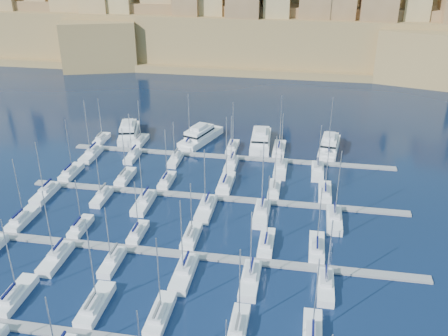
% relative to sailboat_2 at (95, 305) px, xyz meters
% --- Properties ---
extents(ground, '(600.00, 600.00, 0.00)m').
position_rel_sailboat_2_xyz_m(ground, '(11.24, 28.14, -0.77)').
color(ground, black).
rests_on(ground, ground).
extents(pontoon_mid_near, '(84.00, 2.00, 0.40)m').
position_rel_sailboat_2_xyz_m(pontoon_mid_near, '(11.24, 16.14, -0.57)').
color(pontoon_mid_near, slate).
rests_on(pontoon_mid_near, ground).
extents(pontoon_mid_far, '(84.00, 2.00, 0.40)m').
position_rel_sailboat_2_xyz_m(pontoon_mid_far, '(11.24, 38.14, -0.57)').
color(pontoon_mid_far, slate).
rests_on(pontoon_mid_far, ground).
extents(pontoon_far, '(84.00, 2.00, 0.40)m').
position_rel_sailboat_2_xyz_m(pontoon_far, '(11.24, 60.14, -0.57)').
color(pontoon_far, slate).
rests_on(pontoon_far, ground).
extents(sailboat_1, '(2.90, 9.66, 14.91)m').
position_rel_sailboat_2_xyz_m(sailboat_1, '(-13.46, -0.15, -0.01)').
color(sailboat_1, white).
rests_on(sailboat_1, ground).
extents(sailboat_2, '(2.99, 9.97, 15.73)m').
position_rel_sailboat_2_xyz_m(sailboat_2, '(0.00, 0.00, 0.00)').
color(sailboat_2, white).
rests_on(sailboat_2, ground).
extents(sailboat_3, '(2.80, 9.32, 14.44)m').
position_rel_sailboat_2_xyz_m(sailboat_3, '(10.58, -0.32, -0.02)').
color(sailboat_3, white).
rests_on(sailboat_3, ground).
extents(sailboat_4, '(2.55, 8.50, 14.25)m').
position_rel_sailboat_2_xyz_m(sailboat_4, '(22.70, -0.72, -0.02)').
color(sailboat_4, white).
rests_on(sailboat_4, ground).
extents(sailboat_5, '(2.75, 9.15, 13.80)m').
position_rel_sailboat_2_xyz_m(sailboat_5, '(33.45, -0.40, -0.02)').
color(sailboat_5, white).
rests_on(sailboat_5, ground).
extents(sailboat_12, '(2.77, 9.22, 14.13)m').
position_rel_sailboat_2_xyz_m(sailboat_12, '(-24.76, 21.64, -0.02)').
color(sailboat_12, white).
rests_on(sailboat_12, ground).
extents(sailboat_13, '(2.34, 7.81, 11.06)m').
position_rel_sailboat_2_xyz_m(sailboat_13, '(-11.96, 20.94, -0.06)').
color(sailboat_13, white).
rests_on(sailboat_13, ground).
extents(sailboat_14, '(2.29, 7.62, 11.83)m').
position_rel_sailboat_2_xyz_m(sailboat_14, '(-0.15, 20.85, -0.05)').
color(sailboat_14, white).
rests_on(sailboat_14, ground).
extents(sailboat_15, '(2.61, 8.70, 12.08)m').
position_rel_sailboat_2_xyz_m(sailboat_15, '(10.36, 21.38, -0.04)').
color(sailboat_15, white).
rests_on(sailboat_15, ground).
extents(sailboat_16, '(2.68, 8.94, 14.78)m').
position_rel_sailboat_2_xyz_m(sailboat_16, '(24.68, 21.50, -0.02)').
color(sailboat_16, white).
rests_on(sailboat_16, ground).
extents(sailboat_17, '(2.78, 9.27, 13.19)m').
position_rel_sailboat_2_xyz_m(sailboat_17, '(33.94, 21.66, -0.03)').
color(sailboat_17, white).
rests_on(sailboat_17, ground).
extents(sailboat_19, '(2.86, 9.54, 14.84)m').
position_rel_sailboat_2_xyz_m(sailboat_19, '(-11.84, 10.49, -0.01)').
color(sailboat_19, white).
rests_on(sailboat_19, ground).
extents(sailboat_20, '(2.46, 8.21, 12.28)m').
position_rel_sailboat_2_xyz_m(sailboat_20, '(-1.53, 11.14, -0.04)').
color(sailboat_20, white).
rests_on(sailboat_20, ground).
extents(sailboat_21, '(3.06, 10.21, 15.55)m').
position_rel_sailboat_2_xyz_m(sailboat_21, '(11.75, 10.16, 0.00)').
color(sailboat_21, white).
rests_on(sailboat_21, ground).
extents(sailboat_22, '(2.95, 9.84, 14.45)m').
position_rel_sailboat_2_xyz_m(sailboat_22, '(23.08, 10.34, -0.01)').
color(sailboat_22, white).
rests_on(sailboat_22, ground).
extents(sailboat_23, '(2.69, 8.97, 13.98)m').
position_rel_sailboat_2_xyz_m(sailboat_23, '(35.44, 10.77, -0.02)').
color(sailboat_23, white).
rests_on(sailboat_23, ground).
extents(sailboat_24, '(2.72, 9.05, 14.41)m').
position_rel_sailboat_2_xyz_m(sailboat_24, '(-24.61, 43.55, -0.02)').
color(sailboat_24, white).
rests_on(sailboat_24, ground).
extents(sailboat_25, '(2.60, 8.67, 13.22)m').
position_rel_sailboat_2_xyz_m(sailboat_25, '(-10.86, 43.36, -0.03)').
color(sailboat_25, white).
rests_on(sailboat_25, ground).
extents(sailboat_26, '(2.48, 8.26, 13.56)m').
position_rel_sailboat_2_xyz_m(sailboat_26, '(-0.66, 43.16, -0.03)').
color(sailboat_26, white).
rests_on(sailboat_26, ground).
extents(sailboat_27, '(3.05, 10.17, 17.02)m').
position_rel_sailboat_2_xyz_m(sailboat_27, '(13.16, 44.10, 0.01)').
color(sailboat_27, white).
rests_on(sailboat_27, ground).
extents(sailboat_28, '(2.52, 8.40, 13.70)m').
position_rel_sailboat_2_xyz_m(sailboat_28, '(24.38, 43.23, -0.03)').
color(sailboat_28, white).
rests_on(sailboat_28, ground).
extents(sailboat_29, '(2.78, 9.27, 14.07)m').
position_rel_sailboat_2_xyz_m(sailboat_29, '(35.61, 43.66, -0.02)').
color(sailboat_29, white).
rests_on(sailboat_29, ground).
extents(sailboat_30, '(2.78, 9.28, 13.52)m').
position_rel_sailboat_2_xyz_m(sailboat_30, '(-25.52, 32.61, -0.02)').
color(sailboat_30, white).
rests_on(sailboat_30, ground).
extents(sailboat_31, '(2.38, 7.93, 11.51)m').
position_rel_sailboat_2_xyz_m(sailboat_31, '(-12.59, 33.28, -0.05)').
color(sailboat_31, white).
rests_on(sailboat_31, ground).
extents(sailboat_32, '(2.94, 9.81, 14.22)m').
position_rel_sailboat_2_xyz_m(sailboat_32, '(-2.67, 32.36, -0.01)').
color(sailboat_32, white).
rests_on(sailboat_32, ground).
extents(sailboat_33, '(3.10, 10.32, 14.82)m').
position_rel_sailboat_2_xyz_m(sailboat_33, '(10.97, 32.10, -0.00)').
color(sailboat_33, white).
rests_on(sailboat_33, ground).
extents(sailboat_34, '(3.08, 10.26, 17.36)m').
position_rel_sailboat_2_xyz_m(sailboat_34, '(22.68, 32.13, 0.02)').
color(sailboat_34, white).
rests_on(sailboat_34, ground).
extents(sailboat_35, '(3.01, 10.04, 16.40)m').
position_rel_sailboat_2_xyz_m(sailboat_35, '(37.37, 32.24, 0.01)').
color(sailboat_35, white).
rests_on(sailboat_35, ground).
extents(sailboat_36, '(2.31, 7.71, 12.60)m').
position_rel_sailboat_2_xyz_m(sailboat_36, '(-25.66, 64.89, -0.04)').
color(sailboat_36, white).
rests_on(sailboat_36, ground).
extents(sailboat_37, '(2.54, 8.46, 12.50)m').
position_rel_sailboat_2_xyz_m(sailboat_37, '(-14.51, 65.26, -0.04)').
color(sailboat_37, white).
rests_on(sailboat_37, ground).
extents(sailboat_38, '(2.75, 9.15, 15.00)m').
position_rel_sailboat_2_xyz_m(sailboat_38, '(-0.66, 65.60, -0.01)').
color(sailboat_38, white).
rests_on(sailboat_38, ground).
extents(sailboat_39, '(2.57, 8.58, 13.54)m').
position_rel_sailboat_2_xyz_m(sailboat_39, '(11.34, 65.32, -0.03)').
color(sailboat_39, white).
rests_on(sailboat_39, ground).
extents(sailboat_40, '(3.06, 10.18, 15.73)m').
position_rel_sailboat_2_xyz_m(sailboat_40, '(23.81, 66.11, 0.00)').
color(sailboat_40, white).
rests_on(sailboat_40, ground).
extents(sailboat_41, '(2.87, 9.57, 16.10)m').
position_rel_sailboat_2_xyz_m(sailboat_41, '(36.59, 65.81, 0.00)').
color(sailboat_41, white).
rests_on(sailboat_41, ground).
extents(sailboat_42, '(2.93, 9.78, 15.99)m').
position_rel_sailboat_2_xyz_m(sailboat_42, '(-24.14, 54.37, 0.00)').
color(sailboat_42, white).
rests_on(sailboat_42, ground).
extents(sailboat_43, '(2.39, 7.97, 12.67)m').
position_rel_sailboat_2_xyz_m(sailboat_43, '(-13.20, 55.26, -0.04)').
color(sailboat_43, white).
rests_on(sailboat_43, ground).
extents(sailboat_44, '(2.45, 8.17, 11.36)m').
position_rel_sailboat_2_xyz_m(sailboat_44, '(-1.81, 55.16, -0.05)').
color(sailboat_44, white).
rests_on(sailboat_44, ground).
extents(sailboat_45, '(2.68, 8.94, 13.94)m').
position_rel_sailboat_2_xyz_m(sailboat_45, '(12.75, 54.78, -0.02)').
color(sailboat_45, white).
rests_on(sailboat_45, ground).
extents(sailboat_46, '(2.99, 9.98, 15.40)m').
position_rel_sailboat_2_xyz_m(sailboat_46, '(25.01, 54.27, -0.00)').
color(sailboat_46, white).
rests_on(sailboat_46, ground).
extents(sailboat_47, '(2.86, 9.54, 13.04)m').
position_rel_sailboat_2_xyz_m(sailboat_47, '(33.95, 54.49, -0.03)').
color(sailboat_47, white).
rests_on(sailboat_47, ground).
extents(motor_yacht_a, '(8.44, 16.63, 5.25)m').
position_rel_sailboat_2_xyz_m(motor_yacht_a, '(-19.21, 69.31, 0.96)').
color(motor_yacht_a, white).
rests_on(motor_yacht_a, ground).
extents(motor_yacht_b, '(10.17, 17.48, 5.25)m').
position_rel_sailboat_2_xyz_m(motor_yacht_b, '(1.55, 69.70, 0.96)').
color(motor_yacht_b, white).
rests_on(motor_yacht_b, ground).
extents(motor_yacht_c, '(5.97, 17.28, 5.25)m').
position_rel_sailboat_2_xyz_m(motor_yacht_c, '(18.45, 69.82, 0.96)').
color(motor_yacht_c, white).
rests_on(motor_yacht_c, ground).
extents(motor_yacht_d, '(6.32, 15.65, 5.25)m').
position_rel_sailboat_2_xyz_m(motor_yacht_d, '(36.96, 68.95, 0.96)').
color(motor_yacht_d, white).
rests_on(motor_yacht_d, ground).
extents(fortified_city, '(460.00, 108.95, 59.52)m').
position_rel_sailboat_2_xyz_m(fortified_city, '(11.05, 183.40, 13.97)').
color(fortified_city, brown).
rests_on(fortified_city, ground).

